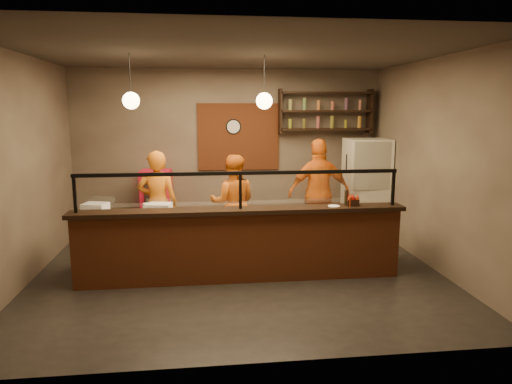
{
  "coord_description": "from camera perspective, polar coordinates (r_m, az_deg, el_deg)",
  "views": [
    {
      "loc": [
        -0.52,
        -6.52,
        2.41
      ],
      "look_at": [
        0.29,
        0.3,
        1.18
      ],
      "focal_mm": 32.0,
      "sensor_mm": 36.0,
      "label": 1
    }
  ],
  "objects": [
    {
      "name": "prep_tub_a",
      "position": [
        6.95,
        -12.56,
        -2.03
      ],
      "size": [
        0.36,
        0.32,
        0.15
      ],
      "primitive_type": "cube",
      "rotation": [
        0.0,
        0.0,
        0.32
      ],
      "color": "white",
      "rests_on": "worktop"
    },
    {
      "name": "wall_back",
      "position": [
        9.08,
        -3.47,
        5.0
      ],
      "size": [
        6.0,
        0.0,
        6.0
      ],
      "primitive_type": "plane",
      "rotation": [
        1.57,
        0.0,
        0.0
      ],
      "color": "#716353",
      "rests_on": "floor"
    },
    {
      "name": "wall_front",
      "position": [
        4.14,
        0.55,
        -1.18
      ],
      "size": [
        6.0,
        0.0,
        6.0
      ],
      "primitive_type": "plane",
      "rotation": [
        -1.57,
        0.0,
        0.0
      ],
      "color": "#716353",
      "rests_on": "floor"
    },
    {
      "name": "wall_shelving",
      "position": [
        9.17,
        8.67,
        9.96
      ],
      "size": [
        1.84,
        0.28,
        0.85
      ],
      "color": "black",
      "rests_on": "wall_back"
    },
    {
      "name": "wall_clock",
      "position": [
        9.01,
        -2.84,
        8.16
      ],
      "size": [
        0.3,
        0.04,
        0.3
      ],
      "primitive_type": "cylinder",
      "rotation": [
        1.57,
        0.0,
        0.0
      ],
      "color": "black",
      "rests_on": "wall_back"
    },
    {
      "name": "cook_mid",
      "position": [
        7.9,
        -2.89,
        -1.36
      ],
      "size": [
        0.88,
        0.72,
        1.67
      ],
      "primitive_type": "imported",
      "rotation": [
        0.0,
        0.0,
        3.03
      ],
      "color": "#C85E12",
      "rests_on": "floor"
    },
    {
      "name": "cook_left",
      "position": [
        7.75,
        -12.18,
        -1.44
      ],
      "size": [
        0.67,
        0.45,
        1.77
      ],
      "primitive_type": "imported",
      "rotation": [
        0.0,
        0.0,
        3.1
      ],
      "color": "#CF6813",
      "rests_on": "floor"
    },
    {
      "name": "small_plate",
      "position": [
        6.61,
        9.72,
        -1.75
      ],
      "size": [
        0.19,
        0.19,
        0.01
      ],
      "primitive_type": "cylinder",
      "rotation": [
        0.0,
        0.0,
        -0.18
      ],
      "color": "white",
      "rests_on": "counter_ledge"
    },
    {
      "name": "brick_patch",
      "position": [
        9.04,
        -2.2,
        6.9
      ],
      "size": [
        1.6,
        0.04,
        1.3
      ],
      "primitive_type": "cube",
      "color": "brown",
      "rests_on": "wall_back"
    },
    {
      "name": "ceiling",
      "position": [
        6.59,
        -2.3,
        17.01
      ],
      "size": [
        6.0,
        6.0,
        0.0
      ],
      "primitive_type": "plane",
      "rotation": [
        3.14,
        0.0,
        0.0
      ],
      "color": "#3A342D",
      "rests_on": "wall_back"
    },
    {
      "name": "pepper_mill",
      "position": [
        6.7,
        11.2,
        -0.69
      ],
      "size": [
        0.06,
        0.06,
        0.23
      ],
      "primitive_type": "cylinder",
      "rotation": [
        0.0,
        0.0,
        0.26
      ],
      "color": "black",
      "rests_on": "counter_ledge"
    },
    {
      "name": "prep_tub_b",
      "position": [
        7.13,
        -19.44,
        -1.99
      ],
      "size": [
        0.39,
        0.35,
        0.17
      ],
      "primitive_type": "cube",
      "rotation": [
        0.0,
        0.0,
        -0.26
      ],
      "color": "silver",
      "rests_on": "worktop"
    },
    {
      "name": "prep_tub_c",
      "position": [
        6.86,
        -11.97,
        -2.09
      ],
      "size": [
        0.37,
        0.32,
        0.17
      ],
      "primitive_type": "cube",
      "rotation": [
        0.0,
        0.0,
        -0.18
      ],
      "color": "white",
      "rests_on": "worktop"
    },
    {
      "name": "pendant_left",
      "position": [
        6.8,
        -15.35,
        10.98
      ],
      "size": [
        0.24,
        0.24,
        0.77
      ],
      "color": "black",
      "rests_on": "ceiling"
    },
    {
      "name": "fridge",
      "position": [
        9.03,
        13.56,
        0.49
      ],
      "size": [
        0.82,
        0.77,
        1.88
      ],
      "primitive_type": "cube",
      "rotation": [
        0.0,
        0.0,
        -0.05
      ],
      "color": "beige",
      "rests_on": "floor"
    },
    {
      "name": "service_counter",
      "position": [
        6.53,
        -1.93,
        -6.88
      ],
      "size": [
        4.6,
        0.25,
        1.0
      ],
      "primitive_type": "cube",
      "color": "brown",
      "rests_on": "floor"
    },
    {
      "name": "sneeze_guard",
      "position": [
        6.33,
        -1.97,
        0.67
      ],
      "size": [
        4.5,
        0.05,
        0.52
      ],
      "color": "white",
      "rests_on": "counter_ledge"
    },
    {
      "name": "rolling_pin",
      "position": [
        6.93,
        -11.43,
        -2.38
      ],
      "size": [
        0.39,
        0.19,
        0.07
      ],
      "primitive_type": "cylinder",
      "rotation": [
        0.0,
        1.57,
        0.33
      ],
      "color": "gold",
      "rests_on": "worktop"
    },
    {
      "name": "cook_right",
      "position": [
        8.23,
        7.9,
        -0.09
      ],
      "size": [
        1.15,
        0.51,
        1.92
      ],
      "primitive_type": "imported",
      "rotation": [
        0.0,
        0.0,
        3.18
      ],
      "color": "orange",
      "rests_on": "floor"
    },
    {
      "name": "pizza_dough",
      "position": [
        6.94,
        -6.01,
        -2.45
      ],
      "size": [
        0.65,
        0.65,
        0.01
      ],
      "primitive_type": "cylinder",
      "rotation": [
        0.0,
        0.0,
        0.35
      ],
      "color": "#EBE7C7",
      "rests_on": "worktop"
    },
    {
      "name": "worktop_cabinet",
      "position": [
        7.03,
        -2.27,
        -6.28
      ],
      "size": [
        4.6,
        0.75,
        0.85
      ],
      "primitive_type": "cube",
      "color": "gray",
      "rests_on": "floor"
    },
    {
      "name": "worktop",
      "position": [
        6.92,
        -2.3,
        -2.7
      ],
      "size": [
        4.6,
        0.75,
        0.05
      ],
      "primitive_type": "cube",
      "color": "white",
      "rests_on": "worktop_cabinet"
    },
    {
      "name": "wall_left",
      "position": [
        7.03,
        -27.41,
        2.37
      ],
      "size": [
        0.0,
        5.0,
        5.0
      ],
      "primitive_type": "plane",
      "rotation": [
        1.57,
        0.0,
        1.57
      ],
      "color": "#716353",
      "rests_on": "floor"
    },
    {
      "name": "condiment_caddy",
      "position": [
        6.72,
        11.96,
        -1.27
      ],
      "size": [
        0.18,
        0.14,
        0.09
      ],
      "primitive_type": "cube",
      "rotation": [
        0.0,
        0.0,
        -0.06
      ],
      "color": "black",
      "rests_on": "counter_ledge"
    },
    {
      "name": "red_cooler",
      "position": [
        8.89,
        -12.27,
        -1.48
      ],
      "size": [
        0.59,
        0.54,
        1.31
      ],
      "primitive_type": "cube",
      "rotation": [
        0.0,
        0.0,
        -0.05
      ],
      "color": "red",
      "rests_on": "floor"
    },
    {
      "name": "wall_right",
      "position": [
        7.46,
        21.48,
        3.19
      ],
      "size": [
        0.0,
        5.0,
        5.0
      ],
      "primitive_type": "plane",
      "rotation": [
        1.57,
        0.0,
        -1.57
      ],
      "color": "#716353",
      "rests_on": "floor"
    },
    {
      "name": "floor",
      "position": [
        6.98,
        -2.11,
        -10.09
      ],
      "size": [
        6.0,
        6.0,
        0.0
      ],
      "primitive_type": "plane",
      "color": "black",
      "rests_on": "ground"
    },
    {
      "name": "pendant_right",
      "position": [
        6.79,
        1.04,
        11.33
      ],
      "size": [
        0.24,
        0.24,
        0.77
      ],
      "color": "black",
      "rests_on": "ceiling"
    },
    {
      "name": "counter_ledge",
      "position": [
        6.4,
        -1.96,
        -2.34
      ],
      "size": [
        4.7,
        0.37,
        0.06
      ],
      "primitive_type": "cube",
      "color": "black",
      "rests_on": "service_counter"
    }
  ]
}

